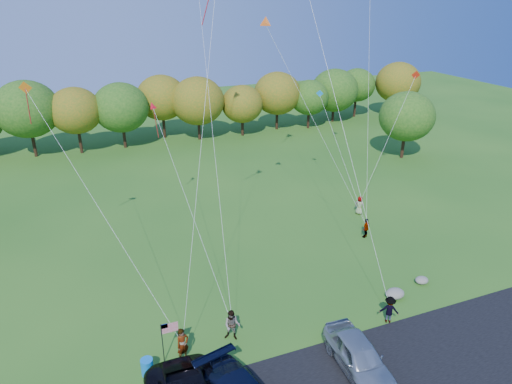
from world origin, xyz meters
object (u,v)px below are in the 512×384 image
(flyer_e, at_px, (359,205))
(trash_barrel, at_px, (147,367))
(flyer_c, at_px, (389,310))
(minivan_silver, at_px, (359,356))
(flyer_b, at_px, (232,325))
(flyer_d, at_px, (366,228))
(flyer_a, at_px, (183,345))

(flyer_e, xyz_separation_m, trash_barrel, (-19.49, -11.29, -0.34))
(flyer_c, distance_m, flyer_e, 13.81)
(minivan_silver, xyz_separation_m, flyer_c, (3.64, 2.47, -0.06))
(minivan_silver, bearing_deg, flyer_b, 142.10)
(flyer_b, xyz_separation_m, flyer_d, (13.06, 6.85, -0.11))
(minivan_silver, xyz_separation_m, flyer_b, (-5.05, 4.39, 0.02))
(flyer_b, bearing_deg, trash_barrel, -137.99)
(minivan_silver, distance_m, flyer_b, 6.69)
(minivan_silver, bearing_deg, flyer_e, 59.70)
(flyer_c, bearing_deg, flyer_b, 20.20)
(minivan_silver, relative_size, flyer_a, 2.59)
(flyer_c, relative_size, flyer_e, 1.05)
(flyer_d, relative_size, flyer_e, 1.00)
(flyer_a, relative_size, flyer_e, 1.18)
(flyer_b, bearing_deg, flyer_d, 59.40)
(flyer_a, distance_m, flyer_c, 11.57)
(flyer_e, relative_size, trash_barrel, 1.75)
(flyer_d, bearing_deg, minivan_silver, 23.71)
(flyer_b, distance_m, flyer_d, 14.75)
(flyer_c, relative_size, trash_barrel, 1.83)
(flyer_c, bearing_deg, flyer_a, 25.64)
(flyer_a, xyz_separation_m, flyer_d, (15.85, 7.36, -0.14))
(minivan_silver, relative_size, flyer_b, 2.68)
(flyer_b, height_order, trash_barrel, flyer_b)
(flyer_b, bearing_deg, flyer_e, 66.86)
(flyer_a, distance_m, flyer_b, 2.84)
(minivan_silver, relative_size, trash_barrel, 5.34)
(trash_barrel, bearing_deg, flyer_a, 10.46)
(flyer_a, distance_m, trash_barrel, 1.96)
(flyer_a, height_order, flyer_c, flyer_a)
(flyer_a, bearing_deg, flyer_d, 4.26)
(flyer_e, bearing_deg, flyer_a, 78.64)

